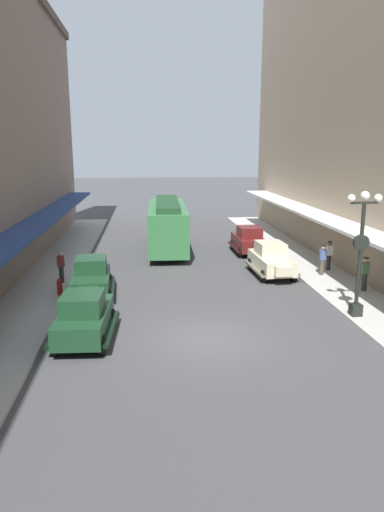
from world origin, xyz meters
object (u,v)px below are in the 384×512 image
Objects in this scene: fire_hydrant at (60,287)px; streetcar at (167,223)px; pedestrian_2 at (329,255)px; pedestrian_0 at (365,274)px; parked_car_3 at (84,315)px; pedestrian_1 at (322,260)px; parked_car_0 at (249,239)px; parked_car_2 at (271,259)px; parked_car_1 at (91,276)px; pedestrian_3 at (61,267)px; lamp_post_with_clock at (361,249)px.

streetcar is at bearing 61.23° from fire_hydrant.
streetcar is 11.79× the size of fire_hydrant.
pedestrian_0 is at bearing -87.36° from pedestrian_2.
parked_car_3 is 2.58× the size of pedestrian_1.
parked_car_0 is 7.01m from pedestrian_1.
fire_hydrant is (-11.05, -3.03, -0.38)m from parked_car_2.
parked_car_1 is 2.59× the size of pedestrian_2.
parked_car_0 is at bearing 30.25° from pedestrian_3.
parked_car_1 is 2.59× the size of pedestrian_0.
parked_car_3 is at bearing -161.14° from pedestrian_0.
parked_car_2 is at bearing 4.35° from pedestrian_3.
parked_car_0 is 0.83× the size of lamp_post_with_clock.
parked_car_1 is 1.00× the size of parked_car_3.
parked_car_3 is (-9.22, -13.92, 0.00)m from parked_car_0.
parked_car_1 is 2.63× the size of pedestrian_3.
parked_car_0 is 12.79m from parked_car_1.
pedestrian_0 and pedestrian_2 have the same top height.
parked_car_0 is 13.10m from lamp_post_with_clock.
streetcar is (4.15, 9.96, 0.96)m from parked_car_1.
lamp_post_with_clock is at bearing -25.56° from pedestrian_3.
parked_car_0 and parked_car_3 have the same top height.
fire_hydrant is at bearing -118.77° from streetcar.
lamp_post_with_clock is at bearing 5.73° from parked_car_3.
streetcar is 5.79× the size of pedestrian_1.
parked_car_0 reaches higher than pedestrian_1.
pedestrian_0 is 1.00× the size of pedestrian_1.
streetcar is 5.79× the size of pedestrian_0.
lamp_post_with_clock is 7.82m from pedestrian_2.
parked_car_1 is 1.00× the size of parked_car_2.
parked_car_2 is at bearing -52.88° from streetcar.
parked_car_0 is 5.69m from streetcar.
pedestrian_0 reaches higher than fire_hydrant.
parked_car_1 is 0.84× the size of lamp_post_with_clock.
parked_car_3 is at bearing -174.27° from lamp_post_with_clock.
streetcar is 11.37m from pedestrian_1.
pedestrian_1 is at bearing -44.42° from streetcar.
parked_car_0 reaches higher than pedestrian_3.
streetcar is (3.81, 15.38, 0.96)m from parked_car_3.
parked_car_0 is at bearing 38.47° from fire_hydrant.
pedestrian_0 is 3.20m from pedestrian_1.
streetcar is at bearing 53.81° from pedestrian_3.
pedestrian_3 is at bearing -175.61° from pedestrian_2.
fire_hydrant is 0.49× the size of pedestrian_2.
parked_car_0 and parked_car_2 have the same top height.
parked_car_0 is 2.56× the size of pedestrian_0.
parked_car_3 is at bearing -138.47° from parked_car_2.
pedestrian_1 is 13.99m from pedestrian_3.
parked_car_3 reaches higher than pedestrian_1.
parked_car_0 is at bearing 111.04° from pedestrian_0.
pedestrian_1 is at bearing 107.76° from pedestrian_0.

